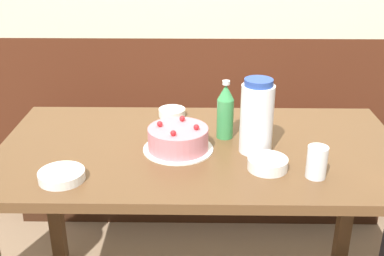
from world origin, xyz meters
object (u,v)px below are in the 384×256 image
soju_bottle (225,111)px  bowl_side_dish (62,176)px  water_pitcher (257,117)px  birthday_cake (178,139)px  bench_seat (200,172)px  bowl_rice_small (172,112)px  glass_water_tall (317,162)px  bowl_soup_white (268,164)px

soju_bottle → bowl_side_dish: soju_bottle is taller
water_pitcher → birthday_cake: bearing=179.3°
birthday_cake → bench_seat: bearing=84.7°
birthday_cake → bowl_side_dish: birthday_cake is taller
birthday_cake → soju_bottle: 0.21m
water_pitcher → bowl_rice_small: size_ratio=2.40×
birthday_cake → bowl_rice_small: birthday_cake is taller
glass_water_tall → bench_seat: bearing=109.2°
bowl_soup_white → bowl_side_dish: bowl_soup_white is taller
bowl_rice_small → bowl_side_dish: bearing=-120.6°
bowl_side_dish → glass_water_tall: size_ratio=1.39×
bowl_soup_white → bowl_rice_small: 0.56m
soju_bottle → bowl_side_dish: bearing=-147.9°
bench_seat → soju_bottle: soju_bottle is taller
glass_water_tall → water_pitcher: bearing=133.2°
bowl_rice_small → glass_water_tall: bearing=-46.2°
bowl_soup_white → bowl_rice_small: bowl_soup_white is taller
water_pitcher → bench_seat: bearing=102.5°
soju_bottle → glass_water_tall: size_ratio=2.12×
birthday_cake → bowl_rice_small: bearing=97.0°
bowl_side_dish → glass_water_tall: (0.80, 0.03, 0.04)m
water_pitcher → soju_bottle: (-0.10, 0.11, -0.02)m
birthday_cake → glass_water_tall: (0.44, -0.19, 0.01)m
bench_seat → birthday_cake: (-0.08, -0.86, 0.60)m
water_pitcher → bowl_soup_white: 0.18m
bowl_soup_white → bowl_side_dish: 0.66m
bowl_soup_white → bowl_side_dish: (-0.65, -0.08, -0.00)m
water_pitcher → glass_water_tall: size_ratio=2.53×
soju_bottle → glass_water_tall: (0.27, -0.30, -0.05)m
water_pitcher → bowl_side_dish: size_ratio=1.82×
birthday_cake → soju_bottle: bearing=33.2°
bowl_rice_small → bowl_side_dish: (-0.32, -0.54, -0.00)m
soju_bottle → bench_seat: bearing=96.9°
bowl_rice_small → glass_water_tall: 0.70m
water_pitcher → bowl_side_dish: 0.67m
soju_bottle → bowl_soup_white: (0.13, -0.25, -0.09)m
bowl_soup_white → bench_seat: bearing=102.4°
birthday_cake → water_pitcher: bearing=-0.7°
bench_seat → glass_water_tall: bearing=-70.8°
water_pitcher → bowl_side_dish: bearing=-161.0°
soju_bottle → bowl_soup_white: size_ratio=1.68×
soju_bottle → bowl_rice_small: size_ratio=2.01×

